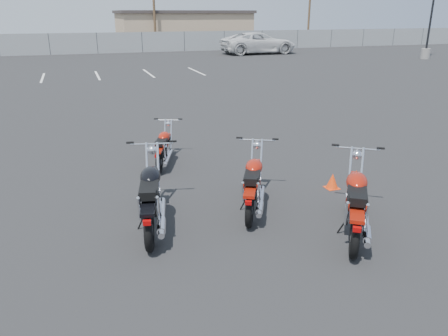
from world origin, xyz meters
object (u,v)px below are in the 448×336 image
object	(u,v)px
motorcycle_front_red	(164,147)
motorcycle_rear_red	(253,184)
motorcycle_second_black	(151,197)
motorcycle_third_red	(356,203)
white_van	(259,37)

from	to	relation	value
motorcycle_front_red	motorcycle_rear_red	size ratio (longest dim) A/B	0.87
motorcycle_second_black	motorcycle_rear_red	xyz separation A→B (m)	(1.91, 0.10, -0.05)
motorcycle_front_red	motorcycle_third_red	size ratio (longest dim) A/B	0.83
motorcycle_front_red	white_van	distance (m)	30.51
motorcycle_front_red	motorcycle_rear_red	bearing A→B (deg)	-70.81
motorcycle_rear_red	motorcycle_front_red	bearing A→B (deg)	109.19
motorcycle_front_red	motorcycle_third_red	world-z (taller)	motorcycle_third_red
motorcycle_second_black	motorcycle_front_red	bearing A→B (deg)	74.98
motorcycle_second_black	motorcycle_third_red	size ratio (longest dim) A/B	1.08
motorcycle_rear_red	motorcycle_second_black	bearing A→B (deg)	-177.00
motorcycle_third_red	white_van	size ratio (longest dim) A/B	0.29
motorcycle_second_black	white_van	size ratio (longest dim) A/B	0.31
motorcycle_second_black	white_van	world-z (taller)	white_van
motorcycle_second_black	motorcycle_third_red	xyz separation A→B (m)	(3.13, -1.33, -0.00)
motorcycle_second_black	motorcycle_rear_red	size ratio (longest dim) A/B	1.13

